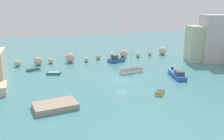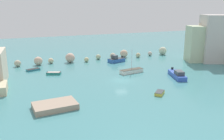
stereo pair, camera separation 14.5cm
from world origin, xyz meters
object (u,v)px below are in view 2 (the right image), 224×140
moored_boat_0 (33,70)px  moored_boat_3 (177,75)px  moored_boat_2 (54,73)px  moored_boat_4 (116,60)px  stone_dock (55,106)px  moored_boat_5 (132,71)px  moored_boat_1 (160,93)px

moored_boat_0 → moored_boat_3: (28.36, -17.79, 0.42)m
moored_boat_2 → moored_boat_4: (17.95, 6.21, 0.37)m
moored_boat_2 → moored_boat_3: bearing=174.5°
stone_dock → moored_boat_5: 24.02m
moored_boat_0 → moored_boat_4: (21.98, 0.99, 0.44)m
moored_boat_3 → moored_boat_5: (-7.47, 7.12, -0.18)m
moored_boat_2 → moored_boat_4: bearing=-139.1°
moored_boat_1 → moored_boat_5: moored_boat_5 is taller
moored_boat_4 → moored_boat_0: bearing=-12.2°
moored_boat_1 → moored_boat_2: moored_boat_1 is taller
moored_boat_3 → moored_boat_4: 19.84m
moored_boat_1 → moored_boat_3: moored_boat_3 is taller
moored_boat_2 → moored_boat_5: bearing=-176.1°
moored_boat_5 → moored_boat_2: bearing=-27.1°
stone_dock → moored_boat_0: size_ratio=1.91×
moored_boat_0 → moored_boat_1: bearing=106.3°
moored_boat_3 → moored_boat_5: moored_boat_5 is taller
moored_boat_0 → moored_boat_3: moored_boat_3 is taller
moored_boat_3 → moored_boat_2: bearing=-100.8°
moored_boat_2 → moored_boat_5: (16.86, -5.46, 0.18)m
moored_boat_5 → moored_boat_4: bearing=-104.5°
moored_boat_1 → moored_boat_4: 26.36m
moored_boat_1 → moored_boat_4: (2.83, 26.20, 0.37)m
moored_boat_1 → moored_boat_3: size_ratio=0.37×
moored_boat_1 → moored_boat_4: bearing=39.5°
moored_boat_0 → moored_boat_1: size_ratio=1.29×
moored_boat_1 → moored_boat_2: size_ratio=0.76×
stone_dock → moored_boat_2: bearing=81.5°
stone_dock → moored_boat_3: bearing=13.7°
moored_boat_2 → moored_boat_0: bearing=-30.5°
moored_boat_5 → moored_boat_1: bearing=74.0°
moored_boat_3 → moored_boat_5: 10.32m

